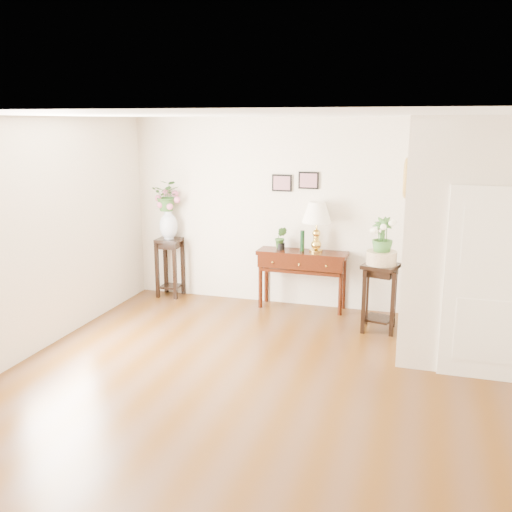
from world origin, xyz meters
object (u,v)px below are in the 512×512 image
at_px(plant_stand_a, 170,267).
at_px(plant_stand_b, 379,297).
at_px(console_table, 302,280).
at_px(table_lamp, 316,228).

bearing_deg(plant_stand_a, plant_stand_b, -10.37).
height_order(console_table, plant_stand_b, plant_stand_b).
height_order(table_lamp, plant_stand_b, table_lamp).
relative_size(table_lamp, plant_stand_a, 0.79).
relative_size(console_table, table_lamp, 1.78).
relative_size(console_table, plant_stand_a, 1.40).
xyz_separation_m(table_lamp, plant_stand_a, (-2.35, 0.00, -0.76)).
xyz_separation_m(plant_stand_a, plant_stand_b, (3.33, -0.61, -0.01)).
distance_m(plant_stand_a, plant_stand_b, 3.39).
bearing_deg(console_table, plant_stand_a, -179.08).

